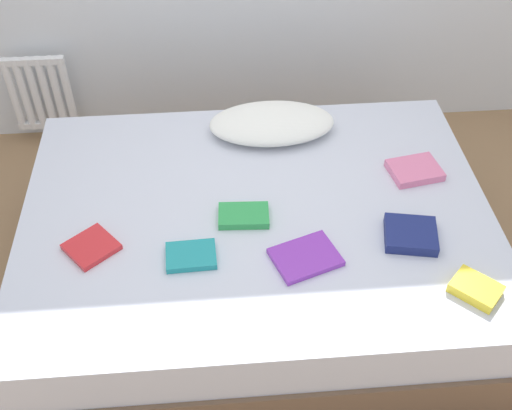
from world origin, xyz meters
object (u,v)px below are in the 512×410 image
at_px(textbook_pink, 415,170).
at_px(radiator, 41,94).
at_px(bed, 257,250).
at_px(textbook_teal, 191,256).
at_px(textbook_green, 244,216).
at_px(textbook_purple, 306,257).
at_px(textbook_navy, 411,235).
at_px(textbook_yellow, 476,289).
at_px(pillow, 272,123).
at_px(textbook_red, 91,247).

bearing_deg(textbook_pink, radiator, 140.56).
bearing_deg(bed, textbook_pink, 13.77).
height_order(radiator, textbook_teal, radiator).
bearing_deg(textbook_green, textbook_purple, -44.44).
bearing_deg(textbook_purple, textbook_navy, -9.86).
relative_size(textbook_navy, textbook_yellow, 1.18).
relative_size(textbook_green, textbook_navy, 1.02).
bearing_deg(textbook_yellow, radiator, -178.05).
xyz_separation_m(textbook_teal, textbook_yellow, (1.04, -0.25, 0.01)).
distance_m(bed, pillow, 0.62).
distance_m(pillow, textbook_navy, 0.88).
height_order(textbook_teal, textbook_pink, textbook_pink).
bearing_deg(textbook_yellow, textbook_navy, 164.31).
height_order(pillow, textbook_green, pillow).
bearing_deg(pillow, bed, -102.21).
bearing_deg(radiator, pillow, -28.54).
xyz_separation_m(bed, radiator, (-1.12, 1.20, 0.09)).
bearing_deg(textbook_purple, textbook_red, 151.99).
bearing_deg(pillow, textbook_green, -106.76).
bearing_deg(textbook_pink, pillow, 139.35).
xyz_separation_m(textbook_purple, textbook_pink, (0.55, 0.46, 0.01)).
xyz_separation_m(radiator, textbook_teal, (0.85, -1.45, 0.18)).
bearing_deg(textbook_navy, textbook_pink, 83.68).
distance_m(bed, textbook_teal, 0.46).
relative_size(textbook_purple, textbook_red, 1.40).
relative_size(textbook_red, textbook_green, 0.85).
xyz_separation_m(textbook_teal, textbook_navy, (0.87, 0.03, 0.01)).
bearing_deg(textbook_teal, bed, 39.81).
distance_m(bed, textbook_purple, 0.42).
distance_m(textbook_green, textbook_navy, 0.67).
distance_m(textbook_purple, textbook_yellow, 0.63).
distance_m(radiator, textbook_green, 1.65).
height_order(textbook_red, textbook_yellow, textbook_yellow).
bearing_deg(radiator, textbook_yellow, -42.07).
bearing_deg(textbook_navy, textbook_purple, -159.14).
bearing_deg(textbook_green, textbook_yellow, -26.01).
xyz_separation_m(textbook_teal, textbook_pink, (0.99, 0.42, 0.00)).
distance_m(textbook_purple, textbook_red, 0.84).
distance_m(textbook_navy, textbook_yellow, 0.33).
xyz_separation_m(textbook_green, textbook_yellow, (0.82, -0.45, 0.00)).
xyz_separation_m(pillow, textbook_pink, (0.60, -0.35, -0.04)).
relative_size(radiator, textbook_navy, 2.26).
distance_m(radiator, textbook_purple, 1.97).
relative_size(textbook_pink, textbook_green, 1.05).
relative_size(bed, textbook_yellow, 11.73).
relative_size(bed, textbook_green, 9.70).
relative_size(bed, textbook_teal, 10.39).
height_order(textbook_red, textbook_navy, textbook_navy).
height_order(radiator, pillow, pillow).
height_order(textbook_purple, textbook_yellow, textbook_yellow).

